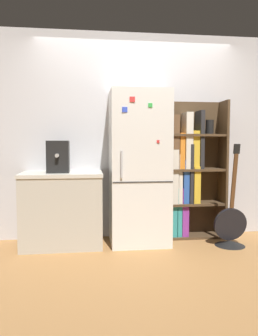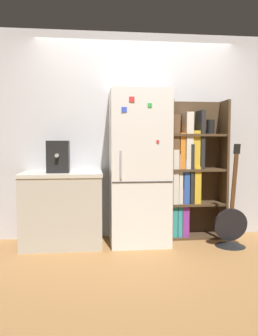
{
  "view_description": "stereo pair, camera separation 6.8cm",
  "coord_description": "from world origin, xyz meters",
  "px_view_note": "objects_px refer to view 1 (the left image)",
  "views": [
    {
      "loc": [
        -0.61,
        -3.73,
        1.19
      ],
      "look_at": [
        -0.12,
        0.15,
        0.91
      ],
      "focal_mm": 35.0,
      "sensor_mm": 36.0,
      "label": 1
    },
    {
      "loc": [
        -0.54,
        -3.73,
        1.19
      ],
      "look_at": [
        -0.12,
        0.15,
        0.91
      ],
      "focal_mm": 35.0,
      "sensor_mm": 36.0,
      "label": 2
    }
  ],
  "objects_px": {
    "refrigerator": "(139,168)",
    "bookshelf": "(189,172)",
    "guitar": "(230,231)",
    "espresso_machine": "(58,157)"
  },
  "relations": [
    {
      "from": "bookshelf",
      "to": "guitar",
      "type": "height_order",
      "value": "bookshelf"
    },
    {
      "from": "espresso_machine",
      "to": "bookshelf",
      "type": "bearing_deg",
      "value": 6.2
    },
    {
      "from": "refrigerator",
      "to": "guitar",
      "type": "distance_m",
      "value": 1.31
    },
    {
      "from": "refrigerator",
      "to": "guitar",
      "type": "xyz_separation_m",
      "value": [
        1.05,
        -0.27,
        -0.74
      ]
    },
    {
      "from": "espresso_machine",
      "to": "guitar",
      "type": "height_order",
      "value": "espresso_machine"
    },
    {
      "from": "bookshelf",
      "to": "espresso_machine",
      "type": "bearing_deg",
      "value": -173.8
    },
    {
      "from": "bookshelf",
      "to": "espresso_machine",
      "type": "relative_size",
      "value": 4.71
    },
    {
      "from": "refrigerator",
      "to": "bookshelf",
      "type": "distance_m",
      "value": 0.7
    },
    {
      "from": "guitar",
      "to": "espresso_machine",
      "type": "bearing_deg",
      "value": 172.55
    },
    {
      "from": "refrigerator",
      "to": "guitar",
      "type": "bearing_deg",
      "value": -14.34
    }
  ]
}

